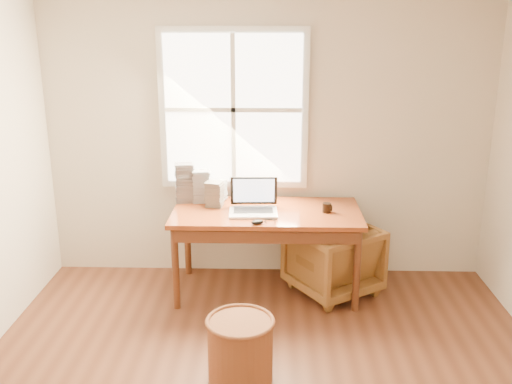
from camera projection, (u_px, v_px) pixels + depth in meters
room_shell at (260, 208)px, 3.12m from camera, size 4.04×4.54×2.64m
desk at (267, 213)px, 4.86m from camera, size 1.60×0.80×0.04m
armchair at (333, 259)px, 4.97m from camera, size 0.93×0.93×0.62m
wicker_stool at (240, 350)px, 3.76m from camera, size 0.54×0.54×0.43m
laptop at (253, 198)px, 4.73m from camera, size 0.38×0.40×0.27m
mouse at (257, 222)px, 4.53m from camera, size 0.12×0.09×0.03m
coffee_mug at (327, 208)px, 4.80m from camera, size 0.09×0.09×0.08m
cd_stack_a at (202, 186)px, 5.04m from camera, size 0.15×0.14×0.29m
cd_stack_b at (214, 194)px, 4.94m from camera, size 0.16×0.15×0.22m
cd_stack_c at (185, 183)px, 5.05m from camera, size 0.18×0.17×0.35m
cd_stack_d at (216, 190)px, 5.09m from camera, size 0.19×0.18×0.19m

